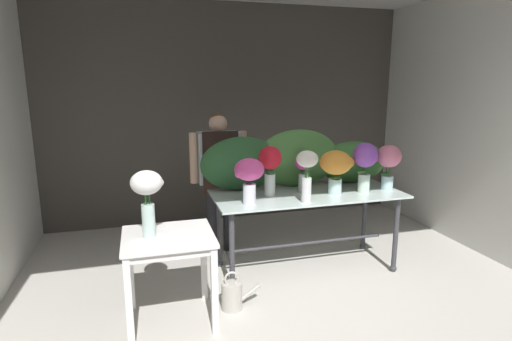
{
  "coord_description": "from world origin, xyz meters",
  "views": [
    {
      "loc": [
        -1.18,
        -1.82,
        1.91
      ],
      "look_at": [
        -0.22,
        1.56,
        1.15
      ],
      "focal_mm": 28.75,
      "sensor_mm": 36.0,
      "label": 1
    }
  ],
  "objects_px": {
    "florist": "(219,168)",
    "vase_rosy_hydrangea": "(389,161)",
    "vase_sunset_snapdragons": "(336,166)",
    "watering_can": "(232,295)",
    "display_table_glass": "(307,206)",
    "vase_crimson_stock": "(270,164)",
    "vase_violet_freesia": "(365,161)",
    "vase_magenta_dahlias": "(304,169)",
    "vase_ivory_tulips": "(307,169)",
    "side_table_white": "(169,247)",
    "vase_white_roses_tall": "(147,193)",
    "vase_fuchsia_anemones": "(249,175)"
  },
  "relations": [
    {
      "from": "vase_fuchsia_anemones",
      "to": "vase_rosy_hydrangea",
      "type": "bearing_deg",
      "value": 3.86
    },
    {
      "from": "florist",
      "to": "vase_violet_freesia",
      "type": "bearing_deg",
      "value": -31.87
    },
    {
      "from": "vase_sunset_snapdragons",
      "to": "florist",
      "type": "bearing_deg",
      "value": 141.69
    },
    {
      "from": "vase_crimson_stock",
      "to": "vase_ivory_tulips",
      "type": "height_order",
      "value": "vase_crimson_stock"
    },
    {
      "from": "vase_rosy_hydrangea",
      "to": "vase_violet_freesia",
      "type": "bearing_deg",
      "value": -174.62
    },
    {
      "from": "florist",
      "to": "vase_rosy_hydrangea",
      "type": "bearing_deg",
      "value": -26.26
    },
    {
      "from": "vase_sunset_snapdragons",
      "to": "watering_can",
      "type": "height_order",
      "value": "vase_sunset_snapdragons"
    },
    {
      "from": "vase_sunset_snapdragons",
      "to": "watering_can",
      "type": "bearing_deg",
      "value": -159.17
    },
    {
      "from": "display_table_glass",
      "to": "vase_sunset_snapdragons",
      "type": "distance_m",
      "value": 0.5
    },
    {
      "from": "vase_ivory_tulips",
      "to": "vase_crimson_stock",
      "type": "bearing_deg",
      "value": 132.16
    },
    {
      "from": "vase_sunset_snapdragons",
      "to": "vase_white_roses_tall",
      "type": "xyz_separation_m",
      "value": [
        -1.81,
        -0.47,
        -0.01
      ]
    },
    {
      "from": "vase_sunset_snapdragons",
      "to": "display_table_glass",
      "type": "bearing_deg",
      "value": 156.51
    },
    {
      "from": "vase_violet_freesia",
      "to": "vase_ivory_tulips",
      "type": "relative_size",
      "value": 1.05
    },
    {
      "from": "vase_rosy_hydrangea",
      "to": "watering_can",
      "type": "relative_size",
      "value": 1.32
    },
    {
      "from": "display_table_glass",
      "to": "side_table_white",
      "type": "distance_m",
      "value": 1.53
    },
    {
      "from": "vase_crimson_stock",
      "to": "vase_violet_freesia",
      "type": "height_order",
      "value": "vase_violet_freesia"
    },
    {
      "from": "vase_magenta_dahlias",
      "to": "vase_sunset_snapdragons",
      "type": "xyz_separation_m",
      "value": [
        0.28,
        -0.14,
        0.05
      ]
    },
    {
      "from": "florist",
      "to": "vase_ivory_tulips",
      "type": "distance_m",
      "value": 1.18
    },
    {
      "from": "vase_fuchsia_anemones",
      "to": "watering_can",
      "type": "bearing_deg",
      "value": -124.98
    },
    {
      "from": "florist",
      "to": "vase_white_roses_tall",
      "type": "bearing_deg",
      "value": -121.83
    },
    {
      "from": "vase_crimson_stock",
      "to": "vase_white_roses_tall",
      "type": "distance_m",
      "value": 1.3
    },
    {
      "from": "vase_crimson_stock",
      "to": "vase_violet_freesia",
      "type": "relative_size",
      "value": 0.97
    },
    {
      "from": "vase_sunset_snapdragons",
      "to": "side_table_white",
      "type": "bearing_deg",
      "value": -164.12
    },
    {
      "from": "side_table_white",
      "to": "vase_white_roses_tall",
      "type": "xyz_separation_m",
      "value": [
        -0.14,
        0.0,
        0.45
      ]
    },
    {
      "from": "display_table_glass",
      "to": "vase_white_roses_tall",
      "type": "distance_m",
      "value": 1.71
    },
    {
      "from": "watering_can",
      "to": "vase_rosy_hydrangea",
      "type": "bearing_deg",
      "value": 14.43
    },
    {
      "from": "display_table_glass",
      "to": "side_table_white",
      "type": "bearing_deg",
      "value": -157.58
    },
    {
      "from": "vase_violet_freesia",
      "to": "vase_rosy_hydrangea",
      "type": "relative_size",
      "value": 1.08
    },
    {
      "from": "vase_white_roses_tall",
      "to": "vase_sunset_snapdragons",
      "type": "bearing_deg",
      "value": 14.66
    },
    {
      "from": "display_table_glass",
      "to": "vase_crimson_stock",
      "type": "bearing_deg",
      "value": 179.69
    },
    {
      "from": "display_table_glass",
      "to": "vase_rosy_hydrangea",
      "type": "bearing_deg",
      "value": -6.73
    },
    {
      "from": "vase_magenta_dahlias",
      "to": "vase_ivory_tulips",
      "type": "xyz_separation_m",
      "value": [
        -0.1,
        -0.32,
        0.08
      ]
    },
    {
      "from": "display_table_glass",
      "to": "vase_magenta_dahlias",
      "type": "xyz_separation_m",
      "value": [
        -0.03,
        0.03,
        0.37
      ]
    },
    {
      "from": "vase_violet_freesia",
      "to": "vase_sunset_snapdragons",
      "type": "distance_m",
      "value": 0.31
    },
    {
      "from": "side_table_white",
      "to": "vase_magenta_dahlias",
      "type": "height_order",
      "value": "vase_magenta_dahlias"
    },
    {
      "from": "vase_fuchsia_anemones",
      "to": "vase_crimson_stock",
      "type": "bearing_deg",
      "value": 38.02
    },
    {
      "from": "side_table_white",
      "to": "vase_sunset_snapdragons",
      "type": "xyz_separation_m",
      "value": [
        1.67,
        0.47,
        0.46
      ]
    },
    {
      "from": "display_table_glass",
      "to": "vase_rosy_hydrangea",
      "type": "distance_m",
      "value": 0.96
    },
    {
      "from": "vase_ivory_tulips",
      "to": "display_table_glass",
      "type": "bearing_deg",
      "value": 65.04
    },
    {
      "from": "side_table_white",
      "to": "florist",
      "type": "distance_m",
      "value": 1.47
    },
    {
      "from": "vase_crimson_stock",
      "to": "vase_fuchsia_anemones",
      "type": "relative_size",
      "value": 1.17
    },
    {
      "from": "vase_crimson_stock",
      "to": "vase_fuchsia_anemones",
      "type": "distance_m",
      "value": 0.33
    },
    {
      "from": "vase_magenta_dahlias",
      "to": "vase_fuchsia_anemones",
      "type": "distance_m",
      "value": 0.67
    },
    {
      "from": "vase_magenta_dahlias",
      "to": "vase_violet_freesia",
      "type": "distance_m",
      "value": 0.61
    },
    {
      "from": "vase_fuchsia_anemones",
      "to": "vase_white_roses_tall",
      "type": "relative_size",
      "value": 0.81
    },
    {
      "from": "display_table_glass",
      "to": "watering_can",
      "type": "height_order",
      "value": "display_table_glass"
    },
    {
      "from": "vase_violet_freesia",
      "to": "vase_crimson_stock",
      "type": "bearing_deg",
      "value": 172.3
    },
    {
      "from": "display_table_glass",
      "to": "vase_violet_freesia",
      "type": "relative_size",
      "value": 3.76
    },
    {
      "from": "vase_fuchsia_anemones",
      "to": "vase_ivory_tulips",
      "type": "bearing_deg",
      "value": -9.56
    },
    {
      "from": "watering_can",
      "to": "display_table_glass",
      "type": "bearing_deg",
      "value": 31.33
    }
  ]
}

